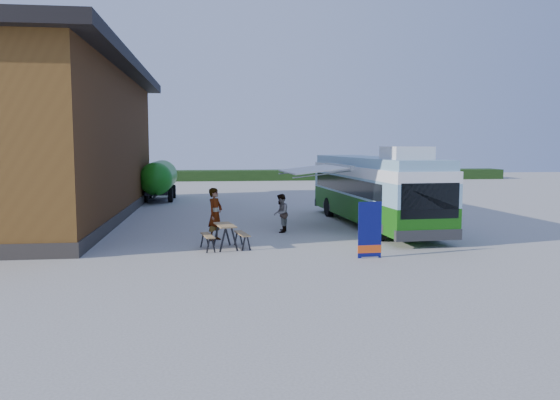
{
  "coord_description": "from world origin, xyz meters",
  "views": [
    {
      "loc": [
        -2.29,
        -17.35,
        3.5
      ],
      "look_at": [
        0.28,
        3.5,
        1.4
      ],
      "focal_mm": 35.0,
      "sensor_mm": 36.0,
      "label": 1
    }
  ],
  "objects": [
    {
      "name": "hedge",
      "position": [
        8.0,
        38.0,
        0.5
      ],
      "size": [
        40.0,
        3.0,
        1.0
      ],
      "primitive_type": "cube",
      "color": "#264419",
      "rests_on": "ground"
    },
    {
      "name": "ground",
      "position": [
        0.0,
        0.0,
        0.0
      ],
      "size": [
        100.0,
        100.0,
        0.0
      ],
      "primitive_type": "plane",
      "color": "#BCB7AD",
      "rests_on": "ground"
    },
    {
      "name": "bus",
      "position": [
        4.65,
        5.68,
        1.66
      ],
      "size": [
        3.05,
        11.4,
        3.47
      ],
      "rotation": [
        0.0,
        0.0,
        0.06
      ],
      "color": "#1D7713",
      "rests_on": "ground"
    },
    {
      "name": "slurry_tanker",
      "position": [
        -5.7,
        18.21,
        1.45
      ],
      "size": [
        2.02,
        6.81,
        2.51
      ],
      "rotation": [
        0.0,
        0.0,
        0.0
      ],
      "color": "#187D16",
      "rests_on": "ground"
    },
    {
      "name": "person_b",
      "position": [
        0.42,
        4.32,
        0.78
      ],
      "size": [
        0.76,
        0.88,
        1.56
      ],
      "primitive_type": "imported",
      "rotation": [
        0.0,
        0.0,
        -1.83
      ],
      "color": "#999999",
      "rests_on": "ground"
    },
    {
      "name": "barn",
      "position": [
        -10.5,
        10.0,
        3.59
      ],
      "size": [
        9.6,
        21.2,
        7.5
      ],
      "color": "brown",
      "rests_on": "ground"
    },
    {
      "name": "awning",
      "position": [
        2.14,
        5.61,
        2.53
      ],
      "size": [
        2.63,
        3.99,
        0.5
      ],
      "rotation": [
        0.0,
        0.0,
        0.06
      ],
      "color": "white",
      "rests_on": "ground"
    },
    {
      "name": "person_a",
      "position": [
        -2.22,
        2.76,
        0.97
      ],
      "size": [
        0.78,
        0.85,
        1.95
      ],
      "primitive_type": "imported",
      "rotation": [
        0.0,
        0.0,
        1.0
      ],
      "color": "#999999",
      "rests_on": "ground"
    },
    {
      "name": "banner",
      "position": [
        2.54,
        -1.04,
        0.72
      ],
      "size": [
        0.77,
        0.21,
        1.77
      ],
      "rotation": [
        0.0,
        0.0,
        0.06
      ],
      "color": "#0B0F5A",
      "rests_on": "ground"
    },
    {
      "name": "picnic_table",
      "position": [
        -1.9,
        1.05,
        0.63
      ],
      "size": [
        1.7,
        1.57,
        0.84
      ],
      "rotation": [
        0.0,
        0.0,
        0.2
      ],
      "color": "#A6884E",
      "rests_on": "ground"
    }
  ]
}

